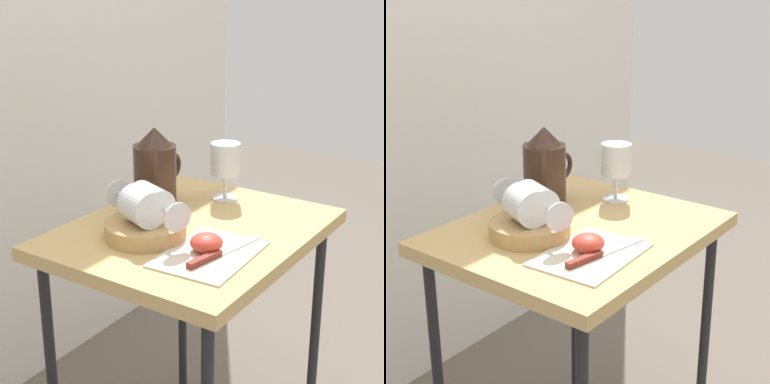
% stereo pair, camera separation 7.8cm
% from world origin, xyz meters
% --- Properties ---
extents(table, '(0.58, 0.48, 0.67)m').
position_xyz_m(table, '(0.00, 0.00, 0.60)').
color(table, tan).
rests_on(table, ground_plane).
extents(linen_napkin, '(0.23, 0.17, 0.00)m').
position_xyz_m(linen_napkin, '(-0.10, -0.11, 0.67)').
color(linen_napkin, beige).
rests_on(linen_napkin, table).
extents(basket_tray, '(0.17, 0.17, 0.03)m').
position_xyz_m(basket_tray, '(-0.10, 0.05, 0.68)').
color(basket_tray, tan).
rests_on(basket_tray, table).
extents(pitcher, '(0.15, 0.10, 0.19)m').
position_xyz_m(pitcher, '(0.06, 0.14, 0.75)').
color(pitcher, '#382319').
rests_on(pitcher, table).
extents(wine_glass_upright, '(0.07, 0.07, 0.14)m').
position_xyz_m(wine_glass_upright, '(0.19, 0.03, 0.76)').
color(wine_glass_upright, silver).
rests_on(wine_glass_upright, table).
extents(wine_glass_tipped_near, '(0.11, 0.16, 0.08)m').
position_xyz_m(wine_glass_tipped_near, '(-0.11, 0.05, 0.74)').
color(wine_glass_tipped_near, silver).
rests_on(wine_glass_tipped_near, basket_tray).
extents(wine_glass_tipped_far, '(0.12, 0.16, 0.07)m').
position_xyz_m(wine_glass_tipped_far, '(-0.08, 0.05, 0.74)').
color(wine_glass_tipped_far, silver).
rests_on(wine_glass_tipped_far, basket_tray).
extents(apple_half_left, '(0.07, 0.07, 0.04)m').
position_xyz_m(apple_half_left, '(-0.10, -0.10, 0.69)').
color(apple_half_left, '#CC3D2D').
rests_on(apple_half_left, linen_napkin).
extents(knife, '(0.20, 0.05, 0.01)m').
position_xyz_m(knife, '(-0.11, -0.13, 0.68)').
color(knife, silver).
rests_on(knife, linen_napkin).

